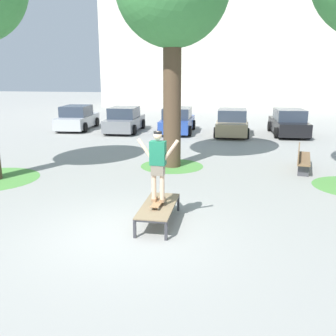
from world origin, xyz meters
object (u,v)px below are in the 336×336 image
object	(u,v)px
car_black	(289,123)
park_bench	(302,158)
skate_box	(158,207)
skateboard	(158,202)
car_tan	(232,123)
skater	(158,162)
car_grey	(125,120)
car_silver	(77,118)
car_blue	(177,121)

from	to	relation	value
car_black	park_bench	size ratio (longest dim) A/B	1.75
skate_box	skateboard	world-z (taller)	skateboard
skate_box	park_bench	xyz separation A→B (m)	(4.38, 5.93, 0.03)
skateboard	car_tan	world-z (taller)	car_tan
car_tan	skater	bearing A→B (deg)	-97.60
skater	park_bench	size ratio (longest dim) A/B	0.69
skate_box	car_grey	bearing A→B (deg)	108.30
car_grey	skateboard	bearing A→B (deg)	-71.73
car_grey	park_bench	bearing A→B (deg)	-41.98
skate_box	car_silver	world-z (taller)	car_silver
skate_box	car_silver	size ratio (longest dim) A/B	0.44
skate_box	skater	bearing A→B (deg)	-90.60
car_blue	skater	bearing A→B (deg)	-84.36
car_silver	skate_box	bearing A→B (deg)	-61.53
park_bench	car_silver	bearing A→B (deg)	144.93
skate_box	skateboard	bearing A→B (deg)	-90.93
car_black	car_silver	bearing A→B (deg)	178.74
park_bench	skateboard	bearing A→B (deg)	-126.38
car_blue	car_tan	size ratio (longest dim) A/B	0.99
skateboard	car_grey	distance (m)	14.81
skate_box	car_black	distance (m)	15.13
skater	car_black	bearing A→B (deg)	70.39
skate_box	car_silver	xyz separation A→B (m)	(-7.88, 14.53, 0.28)
skater	car_tan	distance (m)	13.93
skateboard	car_black	xyz separation A→B (m)	(5.08, 14.27, 0.15)
skate_box	car_blue	size ratio (longest dim) A/B	0.45
skater	car_black	world-z (taller)	skater
skateboard	car_black	size ratio (longest dim) A/B	0.19
car_grey	car_blue	xyz separation A→B (m)	(3.24, 0.14, 0.00)
skate_box	skater	distance (m)	1.12
skate_box	skater	size ratio (longest dim) A/B	1.13
skater	car_silver	world-z (taller)	skater
skate_box	car_tan	bearing A→B (deg)	82.40
park_bench	skater	bearing A→B (deg)	-126.39
skate_box	car_black	world-z (taller)	car_black
car_tan	car_black	world-z (taller)	same
skateboard	car_silver	size ratio (longest dim) A/B	0.19
car_silver	car_tan	distance (m)	9.75
car_tan	car_black	size ratio (longest dim) A/B	0.99
skateboard	car_silver	bearing A→B (deg)	118.44
car_blue	park_bench	xyz separation A→B (m)	(5.78, -8.26, -0.24)
car_black	car_blue	bearing A→B (deg)	-179.43
car_tan	car_black	distance (m)	3.28
skateboard	park_bench	bearing A→B (deg)	53.62
skate_box	skateboard	xyz separation A→B (m)	(-0.00, -0.02, 0.12)
car_silver	car_grey	xyz separation A→B (m)	(3.24, -0.49, 0.00)
skater	park_bench	world-z (taller)	skater
skateboard	car_black	bearing A→B (deg)	70.40
car_grey	car_silver	bearing A→B (deg)	171.38
skateboard	skater	world-z (taller)	skater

